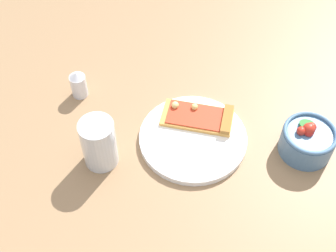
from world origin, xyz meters
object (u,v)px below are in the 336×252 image
at_px(salad_bowl, 307,140).
at_px(plate, 193,138).
at_px(pepper_shaker, 78,84).
at_px(pizza_slice_main, 202,117).
at_px(soda_glass, 99,145).

bearing_deg(salad_bowl, plate, 39.84).
relative_size(plate, pepper_shaker, 3.35).
distance_m(plate, salad_bowl, 0.23).
relative_size(plate, pizza_slice_main, 1.36).
bearing_deg(soda_glass, pepper_shaker, -24.32).
relative_size(plate, soda_glass, 2.02).
height_order(salad_bowl, soda_glass, soda_glass).
bearing_deg(pizza_slice_main, salad_bowl, -152.71).
height_order(soda_glass, pepper_shaker, soda_glass).
height_order(pizza_slice_main, soda_glass, soda_glass).
bearing_deg(plate, pepper_shaker, 18.30).
xyz_separation_m(plate, soda_glass, (0.09, 0.17, 0.04)).
bearing_deg(salad_bowl, pizza_slice_main, 27.29).
bearing_deg(soda_glass, pizza_slice_main, -109.73).
bearing_deg(pepper_shaker, pizza_slice_main, -151.55).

